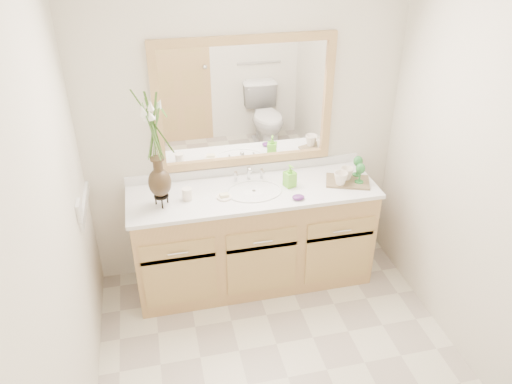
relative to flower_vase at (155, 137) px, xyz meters
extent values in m
plane|color=beige|center=(0.67, -0.96, -1.35)|extent=(2.60, 2.60, 0.00)
cube|color=silver|center=(0.67, 0.34, -0.15)|extent=(2.40, 0.02, 2.40)
cube|color=silver|center=(-0.53, -0.96, -0.15)|extent=(0.02, 2.60, 2.40)
cube|color=silver|center=(1.87, -0.96, -0.15)|extent=(0.02, 2.60, 2.40)
cube|color=tan|center=(0.67, 0.06, -0.95)|extent=(1.80, 0.55, 0.80)
cube|color=white|center=(0.67, 0.06, -0.53)|extent=(1.84, 0.57, 0.03)
ellipsoid|color=white|center=(0.67, 0.04, -0.57)|extent=(0.38, 0.30, 0.12)
cylinder|color=silver|center=(0.67, 0.22, -0.46)|extent=(0.02, 0.02, 0.11)
cylinder|color=silver|center=(0.57, 0.22, -0.48)|extent=(0.02, 0.02, 0.08)
cylinder|color=silver|center=(0.77, 0.22, -0.48)|extent=(0.02, 0.02, 0.08)
cube|color=white|center=(0.67, 0.33, 0.06)|extent=(1.20, 0.01, 0.85)
cube|color=tan|center=(0.67, 0.32, 0.51)|extent=(1.32, 0.04, 0.06)
cube|color=tan|center=(0.67, 0.32, -0.40)|extent=(1.32, 0.04, 0.06)
cube|color=tan|center=(0.04, 0.32, 0.06)|extent=(0.06, 0.04, 0.85)
cube|color=tan|center=(1.30, 0.32, 0.06)|extent=(0.06, 0.04, 0.85)
cube|color=white|center=(-0.52, -0.19, -0.37)|extent=(0.02, 0.12, 0.12)
cylinder|color=black|center=(0.00, 0.00, -0.44)|extent=(0.10, 0.10, 0.01)
ellipsoid|color=#302215|center=(0.00, 0.00, -0.34)|extent=(0.16, 0.16, 0.20)
cylinder|color=#302215|center=(0.00, 0.00, -0.21)|extent=(0.06, 0.06, 0.09)
cylinder|color=#4C7A33|center=(0.00, 0.00, 0.04)|extent=(0.06, 0.06, 0.37)
cylinder|color=white|center=(0.18, 0.04, -0.47)|extent=(0.07, 0.07, 0.09)
cylinder|color=white|center=(0.44, 0.00, -0.51)|extent=(0.11, 0.11, 0.01)
cube|color=beige|center=(0.44, 0.00, -0.49)|extent=(0.07, 0.05, 0.02)
imported|color=#66C92F|center=(0.94, 0.06, -0.44)|extent=(0.09, 0.09, 0.15)
ellipsoid|color=#542267|center=(0.95, -0.14, -0.50)|extent=(0.11, 0.10, 0.03)
cube|color=brown|center=(1.39, 0.02, -0.51)|extent=(0.38, 0.31, 0.02)
imported|color=white|center=(1.31, -0.02, -0.45)|extent=(0.13, 0.13, 0.10)
imported|color=white|center=(1.39, 0.04, -0.45)|extent=(0.14, 0.14, 0.10)
cylinder|color=#25712E|center=(1.46, -0.03, -0.50)|extent=(0.07, 0.07, 0.01)
cylinder|color=#25712E|center=(1.46, -0.03, -0.45)|extent=(0.01, 0.01, 0.10)
ellipsoid|color=#25712E|center=(1.46, -0.03, -0.39)|extent=(0.07, 0.07, 0.08)
cylinder|color=#25712E|center=(1.49, 0.08, -0.50)|extent=(0.07, 0.07, 0.01)
cylinder|color=#25712E|center=(1.49, 0.08, -0.45)|extent=(0.01, 0.01, 0.10)
ellipsoid|color=#25712E|center=(1.49, 0.08, -0.39)|extent=(0.07, 0.07, 0.08)
camera|label=1|loc=(-0.02, -3.03, 1.33)|focal=35.00mm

